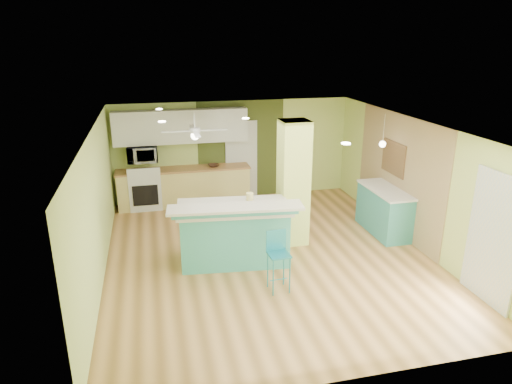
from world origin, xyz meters
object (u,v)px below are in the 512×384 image
peninsula (234,232)px  fruit_bowl (214,165)px  side_counter (384,210)px  bar_stool (278,251)px  canister (250,197)px

peninsula → fruit_bowl: 3.25m
peninsula → side_counter: size_ratio=1.56×
bar_stool → side_counter: 3.34m
peninsula → side_counter: (3.36, 0.58, -0.09)m
fruit_bowl → bar_stool: bearing=-84.6°
bar_stool → canister: 1.49m
fruit_bowl → side_counter: bearing=-39.1°
side_counter → fruit_bowl: 4.23m
side_counter → canister: (-3.00, -0.33, 0.66)m
bar_stool → fruit_bowl: size_ratio=3.73×
peninsula → canister: 0.72m
bar_stool → fruit_bowl: 4.41m
side_counter → fruit_bowl: bearing=140.9°
canister → bar_stool: bearing=-83.7°
peninsula → fruit_bowl: peninsula is taller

